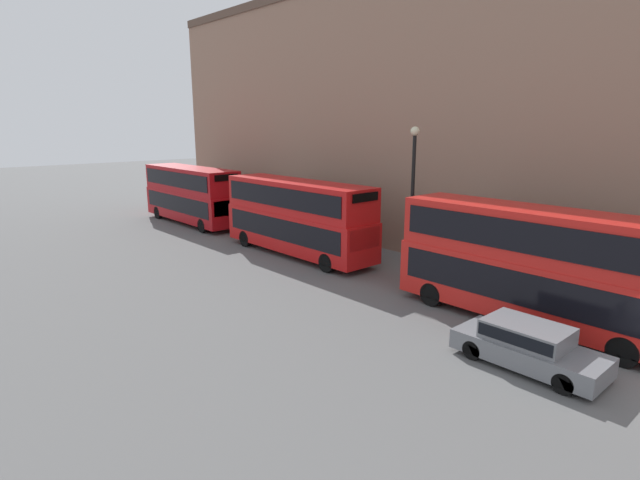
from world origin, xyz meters
name	(u,v)px	position (x,y,z in m)	size (l,w,h in m)	color
bus_leading	(533,262)	(1.60, 5.14, 2.46)	(2.59, 10.49, 4.46)	red
bus_second_in_queue	(297,215)	(1.60, 19.07, 2.39)	(2.59, 10.73, 4.33)	red
bus_third_in_queue	(191,193)	(1.60, 31.87, 2.37)	(2.59, 10.47, 4.30)	#A80F14
car_dark_sedan	(528,344)	(-1.80, 3.53, 0.75)	(1.87, 4.55, 1.41)	slate
street_lamp	(413,187)	(3.27, 12.17, 4.48)	(0.44, 0.44, 7.38)	black
pedestrian	(208,205)	(4.45, 34.43, 0.85)	(0.36, 0.36, 1.82)	#26262D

